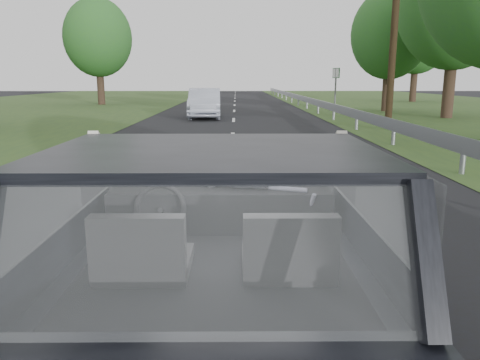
{
  "coord_description": "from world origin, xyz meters",
  "views": [
    {
      "loc": [
        0.12,
        -2.71,
        1.78
      ],
      "look_at": [
        0.14,
        0.55,
        1.07
      ],
      "focal_mm": 35.0,
      "sensor_mm": 36.0,
      "label": 1
    }
  ],
  "objects_px": {
    "cat": "(242,177)",
    "utility_pole": "(395,11)",
    "highway_sign": "(335,89)",
    "subject_car": "(218,254)",
    "other_car": "(205,103)"
  },
  "relations": [
    {
      "from": "highway_sign",
      "to": "utility_pole",
      "type": "relative_size",
      "value": 0.27
    },
    {
      "from": "cat",
      "to": "utility_pole",
      "type": "distance_m",
      "value": 18.25
    },
    {
      "from": "highway_sign",
      "to": "subject_car",
      "type": "bearing_deg",
      "value": -115.02
    },
    {
      "from": "other_car",
      "to": "utility_pole",
      "type": "xyz_separation_m",
      "value": [
        7.98,
        -2.08,
        3.81
      ]
    },
    {
      "from": "cat",
      "to": "highway_sign",
      "type": "height_order",
      "value": "highway_sign"
    },
    {
      "from": "highway_sign",
      "to": "utility_pole",
      "type": "xyz_separation_m",
      "value": [
        0.67,
        -7.92,
        3.28
      ]
    },
    {
      "from": "subject_car",
      "to": "highway_sign",
      "type": "xyz_separation_m",
      "value": [
        5.96,
        25.25,
        0.48
      ]
    },
    {
      "from": "subject_car",
      "to": "utility_pole",
      "type": "height_order",
      "value": "utility_pole"
    },
    {
      "from": "cat",
      "to": "utility_pole",
      "type": "height_order",
      "value": "utility_pole"
    },
    {
      "from": "subject_car",
      "to": "highway_sign",
      "type": "distance_m",
      "value": 25.94
    },
    {
      "from": "subject_car",
      "to": "highway_sign",
      "type": "relative_size",
      "value": 1.66
    },
    {
      "from": "subject_car",
      "to": "other_car",
      "type": "relative_size",
      "value": 0.97
    },
    {
      "from": "cat",
      "to": "utility_pole",
      "type": "bearing_deg",
      "value": 83.52
    },
    {
      "from": "subject_car",
      "to": "utility_pole",
      "type": "xyz_separation_m",
      "value": [
        6.63,
        17.33,
        3.77
      ]
    },
    {
      "from": "cat",
      "to": "utility_pole",
      "type": "xyz_separation_m",
      "value": [
        6.47,
        16.72,
        3.41
      ]
    }
  ]
}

